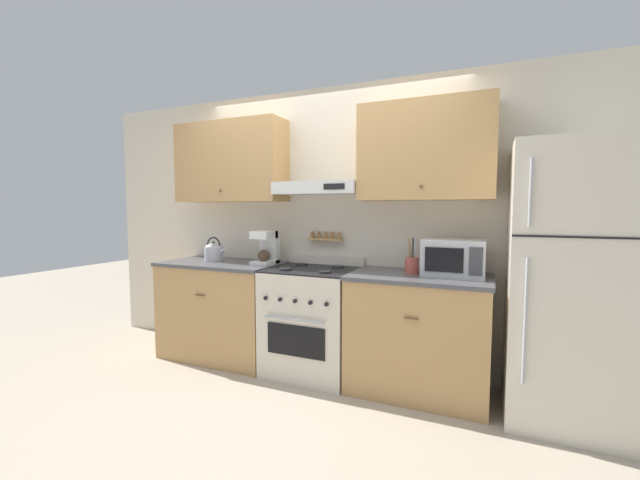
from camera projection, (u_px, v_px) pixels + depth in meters
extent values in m
plane|color=#B2A38E|center=(295.00, 387.00, 3.16)|extent=(16.00, 16.00, 0.00)
cube|color=beige|center=(329.00, 226.00, 3.71)|extent=(5.20, 0.08, 2.55)
cube|color=tan|center=(231.00, 163.00, 3.85)|extent=(1.13, 0.33, 0.77)
sphere|color=brown|center=(220.00, 191.00, 3.71)|extent=(0.02, 0.02, 0.02)
cube|color=tan|center=(425.00, 151.00, 3.11)|extent=(1.05, 0.33, 0.77)
sphere|color=brown|center=(421.00, 186.00, 2.97)|extent=(0.02, 0.02, 0.02)
cube|color=silver|center=(319.00, 188.00, 3.47)|extent=(0.77, 0.37, 0.11)
cube|color=black|center=(334.00, 186.00, 3.22)|extent=(0.18, 0.01, 0.05)
cube|color=tan|center=(325.00, 239.00, 3.64)|extent=(0.34, 0.07, 0.02)
cylinder|color=olive|center=(312.00, 235.00, 3.70)|extent=(0.03, 0.03, 0.06)
cylinder|color=olive|center=(319.00, 235.00, 3.67)|extent=(0.03, 0.03, 0.06)
cylinder|color=olive|center=(325.00, 235.00, 3.64)|extent=(0.03, 0.03, 0.06)
cylinder|color=olive|center=(332.00, 235.00, 3.61)|extent=(0.03, 0.03, 0.06)
cylinder|color=olive|center=(339.00, 235.00, 3.59)|extent=(0.03, 0.03, 0.06)
cube|color=tan|center=(224.00, 311.00, 3.82)|extent=(1.13, 0.65, 0.90)
cube|color=#4C4C51|center=(223.00, 263.00, 3.79)|extent=(1.16, 0.67, 0.03)
cylinder|color=brown|center=(200.00, 295.00, 3.50)|extent=(0.10, 0.01, 0.01)
cube|color=tan|center=(418.00, 335.00, 3.08)|extent=(1.05, 0.65, 0.90)
cube|color=#4C4C51|center=(420.00, 277.00, 3.04)|extent=(1.07, 0.67, 0.03)
cylinder|color=brown|center=(411.00, 319.00, 2.76)|extent=(0.10, 0.01, 0.01)
cube|color=beige|center=(312.00, 321.00, 3.43)|extent=(0.75, 0.64, 0.91)
cube|color=black|center=(295.00, 341.00, 3.14)|extent=(0.51, 0.01, 0.25)
cylinder|color=#ADAFB5|center=(294.00, 320.00, 3.10)|extent=(0.53, 0.02, 0.02)
cube|color=black|center=(312.00, 269.00, 3.40)|extent=(0.75, 0.64, 0.01)
cylinder|color=#232326|center=(286.00, 269.00, 3.33)|extent=(0.11, 0.11, 0.02)
cylinder|color=#232326|center=(325.00, 272.00, 3.18)|extent=(0.11, 0.11, 0.02)
cylinder|color=#232326|center=(302.00, 264.00, 3.61)|extent=(0.11, 0.11, 0.02)
cylinder|color=#232326|center=(338.00, 267.00, 3.47)|extent=(0.11, 0.11, 0.02)
cylinder|color=black|center=(265.00, 298.00, 3.21)|extent=(0.03, 0.02, 0.03)
cylinder|color=black|center=(280.00, 300.00, 3.16)|extent=(0.03, 0.02, 0.03)
cylinder|color=black|center=(295.00, 301.00, 3.11)|extent=(0.03, 0.02, 0.03)
cylinder|color=black|center=(310.00, 303.00, 3.05)|extent=(0.03, 0.02, 0.03)
cylinder|color=black|center=(326.00, 304.00, 3.00)|extent=(0.03, 0.02, 0.03)
cube|color=beige|center=(326.00, 260.00, 3.67)|extent=(0.75, 0.04, 0.08)
cube|color=beige|center=(571.00, 284.00, 2.61)|extent=(0.77, 0.70, 1.87)
cube|color=black|center=(586.00, 237.00, 2.26)|extent=(0.77, 0.01, 0.01)
cylinder|color=#ADAFB5|center=(531.00, 192.00, 2.34)|extent=(0.02, 0.02, 0.41)
cylinder|color=#ADAFB5|center=(525.00, 321.00, 2.41)|extent=(0.02, 0.02, 0.79)
cylinder|color=#B7B7BC|center=(214.00, 254.00, 3.87)|extent=(0.18, 0.18, 0.13)
ellipsoid|color=#B7B7BC|center=(214.00, 247.00, 3.87)|extent=(0.17, 0.17, 0.08)
sphere|color=black|center=(214.00, 242.00, 3.86)|extent=(0.02, 0.02, 0.02)
cylinder|color=#B7B7BC|center=(221.00, 252.00, 3.84)|extent=(0.11, 0.04, 0.10)
torus|color=black|center=(214.00, 245.00, 3.87)|extent=(0.16, 0.01, 0.16)
cube|color=white|center=(265.00, 262.00, 3.64)|extent=(0.18, 0.25, 0.03)
cube|color=white|center=(269.00, 247.00, 3.71)|extent=(0.18, 0.08, 0.31)
cube|color=white|center=(264.00, 235.00, 3.61)|extent=(0.18, 0.21, 0.07)
ellipsoid|color=#4C3323|center=(264.00, 255.00, 3.62)|extent=(0.11, 0.11, 0.10)
cube|color=#ADAFB5|center=(454.00, 258.00, 2.99)|extent=(0.45, 0.34, 0.28)
cube|color=black|center=(444.00, 260.00, 2.85)|extent=(0.27, 0.01, 0.18)
cube|color=#38383D|center=(476.00, 262.00, 2.76)|extent=(0.09, 0.01, 0.20)
cylinder|color=#B24C42|center=(412.00, 265.00, 3.10)|extent=(0.11, 0.11, 0.13)
cylinder|color=olive|center=(410.00, 248.00, 3.09)|extent=(0.01, 0.05, 0.16)
cylinder|color=#28282B|center=(413.00, 248.00, 3.09)|extent=(0.01, 0.04, 0.16)
cylinder|color=#B2B2B7|center=(415.00, 248.00, 3.09)|extent=(0.01, 0.03, 0.16)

